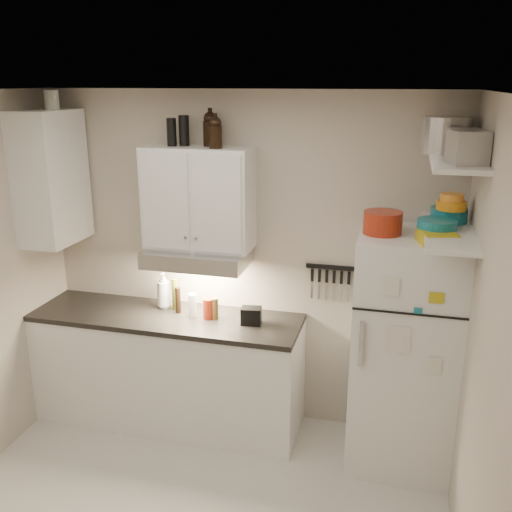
# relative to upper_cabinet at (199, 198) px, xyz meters

# --- Properties ---
(ceiling) EXTENTS (3.20, 3.00, 0.02)m
(ceiling) POSITION_rel_upper_cabinet_xyz_m (0.30, -1.33, 0.78)
(ceiling) COLOR white
(ceiling) RESTS_ON ground
(back_wall) EXTENTS (3.20, 0.02, 2.60)m
(back_wall) POSITION_rel_upper_cabinet_xyz_m (0.30, 0.18, -0.53)
(back_wall) COLOR #BEB2A2
(back_wall) RESTS_ON ground
(right_wall) EXTENTS (0.02, 3.00, 2.60)m
(right_wall) POSITION_rel_upper_cabinet_xyz_m (1.91, -1.33, -0.53)
(right_wall) COLOR #BEB2A2
(right_wall) RESTS_ON ground
(base_cabinet) EXTENTS (2.10, 0.60, 0.88)m
(base_cabinet) POSITION_rel_upper_cabinet_xyz_m (-0.25, -0.14, -1.39)
(base_cabinet) COLOR white
(base_cabinet) RESTS_ON floor
(countertop) EXTENTS (2.10, 0.62, 0.04)m
(countertop) POSITION_rel_upper_cabinet_xyz_m (-0.25, -0.14, -0.93)
(countertop) COLOR black
(countertop) RESTS_ON base_cabinet
(upper_cabinet) EXTENTS (0.80, 0.33, 0.75)m
(upper_cabinet) POSITION_rel_upper_cabinet_xyz_m (0.00, 0.00, 0.00)
(upper_cabinet) COLOR white
(upper_cabinet) RESTS_ON back_wall
(side_cabinet) EXTENTS (0.33, 0.55, 1.00)m
(side_cabinet) POSITION_rel_upper_cabinet_xyz_m (-1.14, -0.14, 0.12)
(side_cabinet) COLOR white
(side_cabinet) RESTS_ON left_wall
(range_hood) EXTENTS (0.76, 0.46, 0.12)m
(range_hood) POSITION_rel_upper_cabinet_xyz_m (0.00, -0.06, -0.44)
(range_hood) COLOR silver
(range_hood) RESTS_ON back_wall
(fridge) EXTENTS (0.70, 0.68, 1.70)m
(fridge) POSITION_rel_upper_cabinet_xyz_m (1.55, -0.18, -0.98)
(fridge) COLOR white
(fridge) RESTS_ON floor
(shelf_hi) EXTENTS (0.30, 0.95, 0.03)m
(shelf_hi) POSITION_rel_upper_cabinet_xyz_m (1.75, -0.31, 0.38)
(shelf_hi) COLOR white
(shelf_hi) RESTS_ON right_wall
(shelf_lo) EXTENTS (0.30, 0.95, 0.03)m
(shelf_lo) POSITION_rel_upper_cabinet_xyz_m (1.75, -0.31, -0.07)
(shelf_lo) COLOR white
(shelf_lo) RESTS_ON right_wall
(knife_strip) EXTENTS (0.42, 0.02, 0.03)m
(knife_strip) POSITION_rel_upper_cabinet_xyz_m (1.00, 0.15, -0.51)
(knife_strip) COLOR black
(knife_strip) RESTS_ON back_wall
(dutch_oven) EXTENTS (0.26, 0.26, 0.15)m
(dutch_oven) POSITION_rel_upper_cabinet_xyz_m (1.34, -0.22, -0.05)
(dutch_oven) COLOR maroon
(dutch_oven) RESTS_ON fridge
(book_stack) EXTENTS (0.26, 0.29, 0.08)m
(book_stack) POSITION_rel_upper_cabinet_xyz_m (1.68, -0.39, -0.08)
(book_stack) COLOR gold
(book_stack) RESTS_ON fridge
(spice_jar) EXTENTS (0.09, 0.09, 0.11)m
(spice_jar) POSITION_rel_upper_cabinet_xyz_m (1.63, -0.20, -0.07)
(spice_jar) COLOR silver
(spice_jar) RESTS_ON fridge
(stock_pot) EXTENTS (0.36, 0.36, 0.22)m
(stock_pot) POSITION_rel_upper_cabinet_xyz_m (1.69, -0.04, 0.50)
(stock_pot) COLOR silver
(stock_pot) RESTS_ON shelf_hi
(tin_a) EXTENTS (0.21, 0.20, 0.18)m
(tin_a) POSITION_rel_upper_cabinet_xyz_m (1.78, -0.34, 0.48)
(tin_a) COLOR #AAAAAD
(tin_a) RESTS_ON shelf_hi
(tin_b) EXTENTS (0.23, 0.23, 0.18)m
(tin_b) POSITION_rel_upper_cabinet_xyz_m (1.78, -0.59, 0.48)
(tin_b) COLOR #AAAAAD
(tin_b) RESTS_ON shelf_hi
(bowl_teal) EXTENTS (0.23, 0.23, 0.09)m
(bowl_teal) POSITION_rel_upper_cabinet_xyz_m (1.76, -0.09, -0.00)
(bowl_teal) COLOR #17717F
(bowl_teal) RESTS_ON shelf_lo
(bowl_orange) EXTENTS (0.19, 0.19, 0.06)m
(bowl_orange) POSITION_rel_upper_cabinet_xyz_m (1.76, -0.15, 0.07)
(bowl_orange) COLOR orange
(bowl_orange) RESTS_ON bowl_teal
(bowl_yellow) EXTENTS (0.15, 0.15, 0.05)m
(bowl_yellow) POSITION_rel_upper_cabinet_xyz_m (1.76, -0.15, 0.12)
(bowl_yellow) COLOR orange
(bowl_yellow) RESTS_ON bowl_orange
(plates) EXTENTS (0.30, 0.30, 0.06)m
(plates) POSITION_rel_upper_cabinet_xyz_m (1.67, -0.31, -0.02)
(plates) COLOR #17717F
(plates) RESTS_ON shelf_lo
(growler_a) EXTENTS (0.11, 0.11, 0.25)m
(growler_a) POSITION_rel_upper_cabinet_xyz_m (0.08, 0.06, 0.50)
(growler_a) COLOR black
(growler_a) RESTS_ON upper_cabinet
(growler_b) EXTENTS (0.10, 0.10, 0.22)m
(growler_b) POSITION_rel_upper_cabinet_xyz_m (0.16, -0.06, 0.49)
(growler_b) COLOR black
(growler_b) RESTS_ON upper_cabinet
(thermos_a) EXTENTS (0.09, 0.09, 0.22)m
(thermos_a) POSITION_rel_upper_cabinet_xyz_m (-0.11, 0.03, 0.48)
(thermos_a) COLOR black
(thermos_a) RESTS_ON upper_cabinet
(thermos_b) EXTENTS (0.09, 0.09, 0.20)m
(thermos_b) POSITION_rel_upper_cabinet_xyz_m (-0.19, -0.01, 0.47)
(thermos_b) COLOR black
(thermos_b) RESTS_ON upper_cabinet
(side_jar) EXTENTS (0.14, 0.14, 0.14)m
(side_jar) POSITION_rel_upper_cabinet_xyz_m (-1.07, -0.12, 0.69)
(side_jar) COLOR silver
(side_jar) RESTS_ON side_cabinet
(soap_bottle) EXTENTS (0.13, 0.13, 0.33)m
(soap_bottle) POSITION_rel_upper_cabinet_xyz_m (-0.32, 0.00, -0.74)
(soap_bottle) COLOR white
(soap_bottle) RESTS_ON countertop
(pepper_mill) EXTENTS (0.06, 0.06, 0.17)m
(pepper_mill) POSITION_rel_upper_cabinet_xyz_m (0.14, -0.11, -0.82)
(pepper_mill) COLOR brown
(pepper_mill) RESTS_ON countertop
(oil_bottle) EXTENTS (0.06, 0.06, 0.25)m
(oil_bottle) POSITION_rel_upper_cabinet_xyz_m (-0.22, -0.01, -0.78)
(oil_bottle) COLOR #5B5D17
(oil_bottle) RESTS_ON countertop
(vinegar_bottle) EXTENTS (0.05, 0.05, 0.21)m
(vinegar_bottle) POSITION_rel_upper_cabinet_xyz_m (-0.17, -0.07, -0.80)
(vinegar_bottle) COLOR black
(vinegar_bottle) RESTS_ON countertop
(clear_bottle) EXTENTS (0.07, 0.07, 0.18)m
(clear_bottle) POSITION_rel_upper_cabinet_xyz_m (-0.04, -0.11, -0.81)
(clear_bottle) COLOR silver
(clear_bottle) RESTS_ON countertop
(red_jar) EXTENTS (0.09, 0.09, 0.16)m
(red_jar) POSITION_rel_upper_cabinet_xyz_m (0.09, -0.11, -0.82)
(red_jar) COLOR maroon
(red_jar) RESTS_ON countertop
(caddy) EXTENTS (0.16, 0.13, 0.13)m
(caddy) POSITION_rel_upper_cabinet_xyz_m (0.43, -0.13, -0.84)
(caddy) COLOR black
(caddy) RESTS_ON countertop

